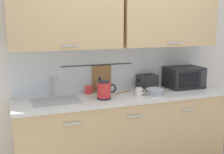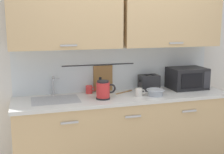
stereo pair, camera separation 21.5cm
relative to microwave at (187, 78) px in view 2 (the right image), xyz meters
name	(u,v)px [view 2 (the right image)]	position (x,y,z in m)	size (l,w,h in m)	color
counter_unit	(123,131)	(-0.90, -0.11, -0.58)	(2.53, 0.64, 0.90)	tan
back_wall_assembly	(118,41)	(-0.89, 0.12, 0.49)	(3.70, 0.41, 2.50)	silver
sink_faucet	(53,83)	(-1.68, 0.12, 0.01)	(0.09, 0.17, 0.22)	#B2B5BA
microwave	(187,78)	(0.00, 0.00, 0.00)	(0.46, 0.35, 0.27)	black
electric_kettle	(103,90)	(-1.16, -0.19, -0.03)	(0.23, 0.16, 0.21)	black
dish_soap_bottle	(100,86)	(-1.14, 0.06, -0.05)	(0.06, 0.06, 0.20)	green
mug_near_sink	(89,89)	(-1.26, 0.10, -0.09)	(0.12, 0.08, 0.09)	red
mixing_bowl	(155,92)	(-0.55, -0.23, -0.09)	(0.21, 0.21, 0.08)	#A5ADB7
toaster	(149,82)	(-0.50, 0.06, -0.04)	(0.26, 0.17, 0.19)	#232326
mug_by_kettle	(139,92)	(-0.74, -0.20, -0.09)	(0.12, 0.08, 0.09)	silver
wooden_spoon	(126,92)	(-0.82, 0.04, -0.13)	(0.26, 0.15, 0.01)	#9E7042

